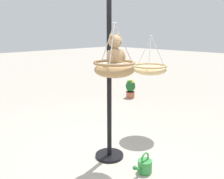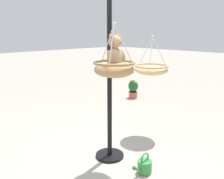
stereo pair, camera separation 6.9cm
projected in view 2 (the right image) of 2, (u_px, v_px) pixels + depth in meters
name	position (u px, v px, depth m)	size (l,w,h in m)	color
ground_plane	(111.00, 162.00, 3.68)	(40.00, 40.00, 0.00)	#A8A093
display_pole_central	(110.00, 106.00, 3.65)	(0.44, 0.44, 2.60)	black
hanging_basket_with_teddy	(114.00, 68.00, 3.23)	(0.56, 0.56, 0.71)	#A37F51
teddy_bear	(115.00, 54.00, 3.17)	(0.31, 0.28, 0.45)	tan
hanging_basket_left_high	(151.00, 69.00, 4.38)	(0.62, 0.62, 0.69)	tan
potted_plant_fern_front	(133.00, 88.00, 7.16)	(0.28, 0.28, 0.56)	#BC6042
watering_can	(144.00, 166.00, 3.38)	(0.35, 0.20, 0.30)	#338C3F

